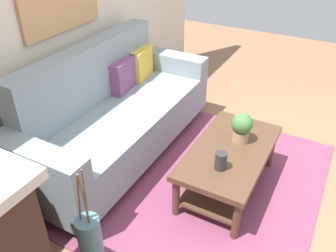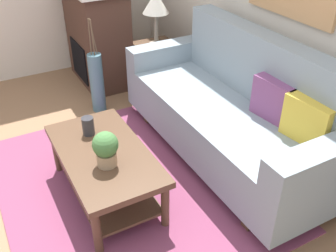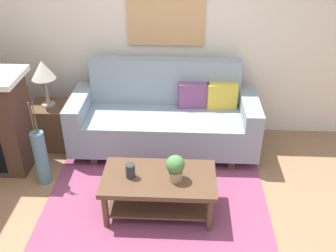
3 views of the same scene
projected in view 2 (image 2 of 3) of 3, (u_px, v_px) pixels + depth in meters
ground_plane at (72, 204)px, 2.97m from camera, size 9.01×9.01×0.00m
area_rug at (132, 183)px, 3.16m from camera, size 2.28×1.99×0.01m
couch at (231, 112)px, 3.29m from camera, size 2.22×0.84×1.08m
throw_pillow_plum at (274, 100)px, 2.95m from camera, size 0.37×0.16×0.32m
throw_pillow_mustard at (307, 121)px, 2.70m from camera, size 0.37×0.17×0.32m
coffee_table at (105, 164)px, 2.88m from camera, size 1.10×0.60×0.43m
tabletop_vase at (88, 126)px, 2.97m from camera, size 0.09×0.09×0.15m
potted_plant_tabletop at (106, 148)px, 2.61m from camera, size 0.18×0.18×0.26m
side_table at (157, 68)px, 4.42m from camera, size 0.44×0.44×0.56m
table_lamp at (156, 5)px, 4.03m from camera, size 0.28×0.28×0.57m
fireplace at (97, 34)px, 4.48m from camera, size 1.02×0.58×1.16m
floor_vase at (97, 83)px, 4.00m from camera, size 0.15×0.15×0.64m
floor_vase_branch_a at (93, 38)px, 3.72m from camera, size 0.02×0.02×0.36m
floor_vase_branch_b at (93, 36)px, 3.75m from camera, size 0.02×0.05×0.36m
floor_vase_branch_c at (90, 37)px, 3.73m from camera, size 0.03×0.02×0.36m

